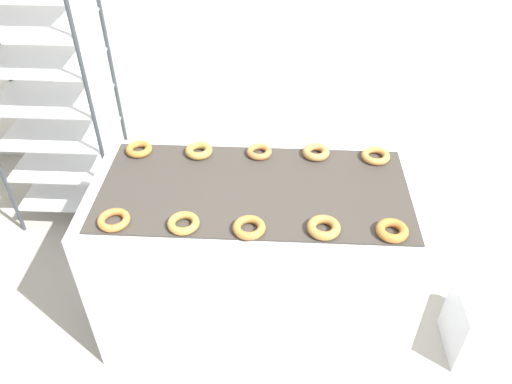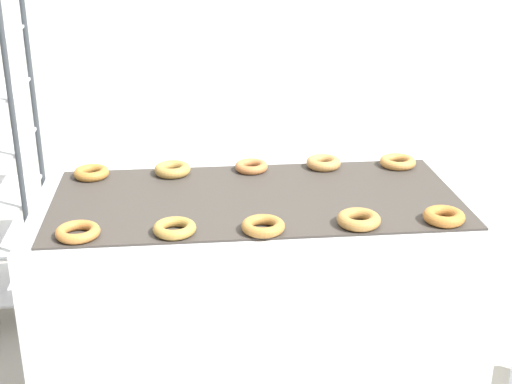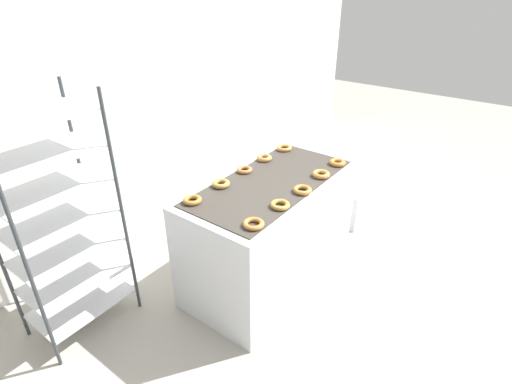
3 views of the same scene
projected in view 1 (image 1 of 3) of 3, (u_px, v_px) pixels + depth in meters
name	position (u px, v px, depth m)	size (l,w,h in m)	color
fryer_machine	(255.00, 257.00, 2.59)	(1.54, 0.76, 0.92)	silver
baking_rack_cart	(50.00, 100.00, 3.00)	(0.70, 0.45, 1.75)	#33383D
glaze_bin	(485.00, 326.00, 2.58)	(0.34, 0.32, 0.38)	silver
donut_near_leftmost	(114.00, 220.00, 2.11)	(0.14, 0.14, 0.03)	#B77234
donut_near_left	(183.00, 223.00, 2.09)	(0.14, 0.14, 0.03)	#A67E39
donut_near_center	(249.00, 228.00, 2.07)	(0.14, 0.14, 0.03)	#A77234
donut_near_right	(324.00, 228.00, 2.07)	(0.14, 0.14, 0.04)	#A8773A
donut_near_rightmost	(392.00, 231.00, 2.05)	(0.13, 0.13, 0.04)	#B16E2E
donut_far_leftmost	(139.00, 149.00, 2.51)	(0.13, 0.13, 0.04)	#A8702E
donut_far_left	(199.00, 151.00, 2.50)	(0.14, 0.14, 0.04)	#A57F3C
donut_far_center	(259.00, 152.00, 2.50)	(0.13, 0.13, 0.03)	#B06B39
donut_far_right	(316.00, 152.00, 2.49)	(0.13, 0.13, 0.04)	#B07D43
donut_far_rightmost	(376.00, 156.00, 2.47)	(0.14, 0.14, 0.03)	#BD813F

